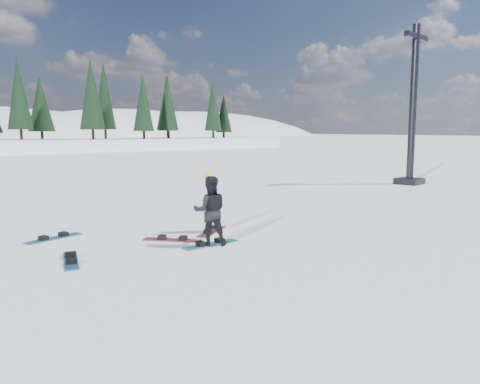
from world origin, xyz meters
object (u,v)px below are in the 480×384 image
lift_tower (412,121)px  snowboarder_woman (212,204)px  snowboard_loose_c (54,238)px  snowboarder_man (210,211)px  snowboard_loose_a (71,261)px  snowboard_loose_b (173,240)px

lift_tower → snowboarder_woman: bearing=-175.1°
snowboarder_woman → snowboard_loose_c: (-3.72, 1.76, -0.77)m
snowboarder_man → snowboard_loose_a: size_ratio=1.13×
snowboarder_man → snowboard_loose_b: 1.38m
snowboarder_man → snowboard_loose_c: (-2.90, 2.96, -0.83)m
snowboard_loose_a → snowboard_loose_b: bearing=-66.9°
snowboard_loose_c → snowboard_loose_b: (2.38, -1.99, 0.00)m
lift_tower → snowboarder_woman: lift_tower is taller
snowboard_loose_c → snowboard_loose_b: bearing=-56.9°
lift_tower → snowboarder_man: (-15.33, -4.76, -2.41)m
snowboarder_woman → snowboarder_man: (-0.82, -1.20, 0.07)m
snowboard_loose_b → lift_tower: bearing=60.0°
lift_tower → snowboard_loose_a: 19.24m
snowboarder_woman → snowboard_loose_c: size_ratio=1.12×
snowboarder_man → snowboard_loose_b: (-0.52, 0.97, -0.83)m
lift_tower → snowboard_loose_a: bearing=-176.2°
snowboard_loose_b → snowboarder_woman: bearing=56.3°
lift_tower → snowboard_loose_b: bearing=-175.5°
lift_tower → snowboarder_man: 16.23m
snowboarder_woman → snowboarder_man: snowboarder_man is taller
lift_tower → snowboard_loose_a: size_ratio=5.34×
snowboarder_woman → snowboard_loose_a: (-4.00, -0.61, -0.77)m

